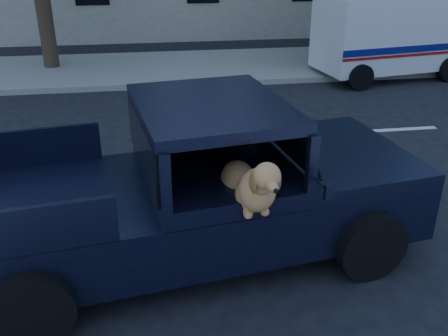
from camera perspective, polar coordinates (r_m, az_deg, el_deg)
name	(u,v)px	position (r m, az deg, el deg)	size (l,w,h in m)	color
ground	(243,231)	(6.95, 2.14, -7.26)	(120.00, 120.00, 0.00)	black
far_sidewalk	(187,67)	(15.44, -4.25, 11.42)	(60.00, 4.00, 0.15)	gray
lane_stripes	(308,135)	(10.37, 9.60, 3.78)	(21.60, 0.14, 0.01)	silver
pickup_truck	(185,208)	(6.17, -4.52, -4.56)	(5.83, 3.12, 1.99)	black
mail_truck	(387,43)	(15.06, 18.16, 13.45)	(4.33, 2.64, 2.24)	silver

